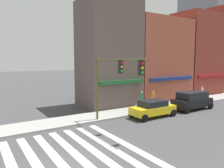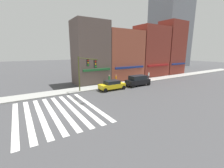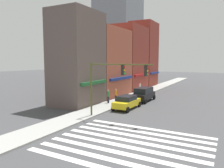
% 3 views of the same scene
% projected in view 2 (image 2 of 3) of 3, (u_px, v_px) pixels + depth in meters
% --- Properties ---
extents(ground_plane, '(200.00, 200.00, 0.00)m').
position_uv_depth(ground_plane, '(57.00, 112.00, 16.11)').
color(ground_plane, '#424244').
extents(sidewalk_left, '(120.00, 3.00, 0.15)m').
position_uv_depth(sidewalk_left, '(46.00, 94.00, 22.28)').
color(sidewalk_left, '#9E9E99').
rests_on(sidewalk_left, ground_plane).
extents(crosswalk_stripes, '(8.20, 10.80, 0.01)m').
position_uv_depth(crosswalk_stripes, '(57.00, 112.00, 16.11)').
color(crosswalk_stripes, silver).
rests_on(crosswalk_stripes, ground_plane).
extents(storefront_row, '(31.23, 5.30, 14.25)m').
position_uv_depth(storefront_row, '(140.00, 52.00, 35.92)').
color(storefront_row, brown).
rests_on(storefront_row, ground_plane).
extents(tower_distant, '(14.88, 12.37, 47.68)m').
position_uv_depth(tower_distant, '(172.00, 9.00, 62.75)').
color(tower_distant, gray).
rests_on(tower_distant, ground_plane).
extents(traffic_signal, '(0.32, 6.53, 5.58)m').
position_uv_depth(traffic_signal, '(85.00, 67.00, 20.99)').
color(traffic_signal, '#474C1E').
rests_on(traffic_signal, ground_plane).
extents(sedan_yellow, '(4.42, 2.02, 1.59)m').
position_uv_depth(sedan_yellow, '(112.00, 85.00, 25.01)').
color(sedan_yellow, yellow).
rests_on(sedan_yellow, ground_plane).
extents(suv_black, '(4.72, 2.12, 1.94)m').
position_uv_depth(suv_black, '(138.00, 80.00, 27.98)').
color(suv_black, black).
rests_on(suv_black, ground_plane).
extents(pedestrian_green_top, '(0.32, 0.32, 1.77)m').
position_uv_depth(pedestrian_green_top, '(109.00, 79.00, 28.56)').
color(pedestrian_green_top, '#23232D').
rests_on(pedestrian_green_top, sidewalk_left).
extents(pedestrian_white_shirt, '(0.32, 0.32, 1.77)m').
position_uv_depth(pedestrian_white_shirt, '(149.00, 76.00, 33.16)').
color(pedestrian_white_shirt, '#23232D').
rests_on(pedestrian_white_shirt, sidewalk_left).
extents(pedestrian_orange_vest, '(0.32, 0.32, 1.77)m').
position_uv_depth(pedestrian_orange_vest, '(116.00, 79.00, 28.83)').
color(pedestrian_orange_vest, '#23232D').
rests_on(pedestrian_orange_vest, sidewalk_left).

